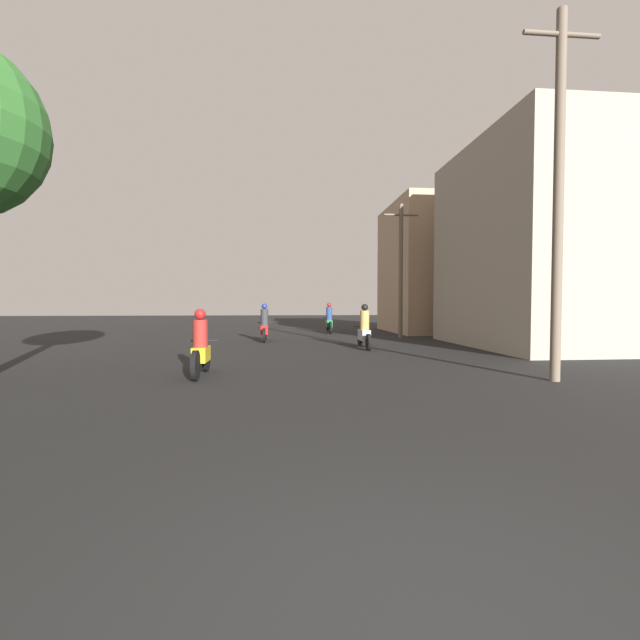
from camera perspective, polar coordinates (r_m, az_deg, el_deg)
The scene contains 8 objects.
motorcycle_yellow at distance 9.76m, azimuth -15.60°, elevation -3.70°, with size 0.60×1.90×1.48m.
motorcycle_silver at distance 15.32m, azimuth 5.92°, elevation -1.45°, with size 0.60×2.07×1.59m.
motorcycle_red at distance 18.37m, azimuth -7.40°, elevation -0.84°, with size 0.60×1.93×1.61m.
motorcycle_green at distance 23.28m, azimuth 1.21°, elevation -0.14°, with size 0.60×1.98×1.67m.
building_right_near at distance 18.18m, azimuth 27.72°, elevation 8.74°, with size 5.65×7.65×7.50m.
building_right_far at distance 25.53m, azimuth 14.67°, elevation 6.66°, with size 4.79×6.73×7.27m.
utility_pole_near at distance 10.22m, azimuth 29.20°, elevation 14.94°, with size 1.60×0.20×7.45m.
utility_pole_far at distance 20.41m, azimuth 10.72°, elevation 6.83°, with size 1.60×0.20×6.23m.
Camera 1 is at (-0.63, -1.76, 1.57)m, focal length 24.00 mm.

